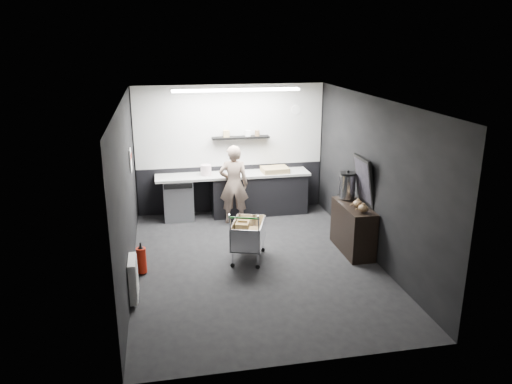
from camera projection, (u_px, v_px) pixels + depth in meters
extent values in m
plane|color=black|center=(255.00, 263.00, 8.36)|extent=(5.50, 5.50, 0.00)
plane|color=white|center=(255.00, 100.00, 7.55)|extent=(5.50, 5.50, 0.00)
plane|color=black|center=(230.00, 149.00, 10.53)|extent=(5.50, 0.00, 5.50)
plane|color=black|center=(304.00, 257.00, 5.38)|extent=(5.50, 0.00, 5.50)
plane|color=black|center=(127.00, 193.00, 7.59)|extent=(0.00, 5.50, 5.50)
plane|color=black|center=(373.00, 179.00, 8.32)|extent=(0.00, 5.50, 5.50)
cube|color=silver|center=(230.00, 126.00, 10.36)|extent=(3.95, 0.02, 1.70)
cube|color=black|center=(231.00, 188.00, 10.77)|extent=(3.95, 0.02, 1.00)
cube|color=black|center=(241.00, 137.00, 10.37)|extent=(1.20, 0.22, 0.04)
cylinder|color=white|center=(296.00, 110.00, 10.52)|extent=(0.20, 0.03, 0.20)
cube|color=white|center=(131.00, 160.00, 8.75)|extent=(0.02, 0.30, 0.40)
cube|color=red|center=(131.00, 156.00, 8.73)|extent=(0.02, 0.22, 0.10)
cube|color=white|center=(133.00, 279.00, 7.05)|extent=(0.10, 0.50, 0.60)
cube|color=white|center=(236.00, 90.00, 9.30)|extent=(2.40, 0.20, 0.04)
cube|color=black|center=(259.00, 194.00, 10.60)|extent=(2.00, 0.56, 0.85)
cube|color=#AEAEA9|center=(233.00, 175.00, 10.36)|extent=(3.20, 0.60, 0.05)
cube|color=#9EA0A5|center=(178.00, 199.00, 10.29)|extent=(0.60, 0.58, 0.85)
cube|color=black|center=(178.00, 186.00, 9.90)|extent=(0.56, 0.02, 0.10)
imported|color=beige|center=(234.00, 184.00, 9.95)|extent=(0.64, 0.48, 1.60)
cube|color=silver|center=(248.00, 244.00, 8.41)|extent=(0.72, 0.89, 0.02)
cube|color=silver|center=(234.00, 234.00, 8.31)|extent=(0.27, 0.73, 0.41)
cube|color=silver|center=(262.00, 232.00, 8.40)|extent=(0.27, 0.73, 0.41)
cube|color=silver|center=(252.00, 242.00, 8.00)|extent=(0.48, 0.18, 0.41)
cube|color=silver|center=(244.00, 225.00, 8.70)|extent=(0.48, 0.18, 0.41)
cylinder|color=silver|center=(239.00, 260.00, 8.09)|extent=(0.02, 0.02, 0.27)
cylinder|color=silver|center=(264.00, 258.00, 8.16)|extent=(0.02, 0.02, 0.27)
cylinder|color=silver|center=(233.00, 244.00, 8.73)|extent=(0.02, 0.02, 0.27)
cylinder|color=silver|center=(256.00, 242.00, 8.81)|extent=(0.02, 0.02, 0.27)
cylinder|color=#227F28|center=(253.00, 218.00, 7.82)|extent=(0.48, 0.19, 0.03)
cube|color=olive|center=(241.00, 232.00, 8.42)|extent=(0.29, 0.33, 0.34)
cube|color=olive|center=(257.00, 237.00, 8.28)|extent=(0.27, 0.30, 0.31)
cylinder|color=black|center=(239.00, 267.00, 8.12)|extent=(0.08, 0.05, 0.07)
cylinder|color=black|center=(233.00, 250.00, 8.77)|extent=(0.08, 0.05, 0.07)
cylinder|color=black|center=(264.00, 265.00, 8.20)|extent=(0.08, 0.05, 0.07)
cylinder|color=black|center=(256.00, 248.00, 8.84)|extent=(0.08, 0.05, 0.07)
cube|color=black|center=(353.00, 228.00, 8.70)|extent=(0.42, 1.13, 0.85)
cylinder|color=silver|center=(347.00, 186.00, 8.86)|extent=(0.28, 0.28, 0.43)
cylinder|color=black|center=(348.00, 174.00, 8.79)|extent=(0.28, 0.28, 0.04)
sphere|color=black|center=(348.00, 171.00, 8.78)|extent=(0.05, 0.05, 0.05)
ellipsoid|color=brown|center=(358.00, 204.00, 8.42)|extent=(0.17, 0.17, 0.14)
ellipsoid|color=brown|center=(363.00, 208.00, 8.20)|extent=(0.17, 0.17, 0.14)
cube|color=black|center=(364.00, 181.00, 8.53)|extent=(0.20, 0.66, 0.84)
cube|color=black|center=(363.00, 181.00, 8.52)|extent=(0.14, 0.56, 0.72)
cylinder|color=#A91B0B|center=(142.00, 260.00, 7.90)|extent=(0.15, 0.15, 0.41)
cone|color=black|center=(141.00, 247.00, 7.83)|extent=(0.10, 0.10, 0.06)
cylinder|color=black|center=(140.00, 244.00, 7.82)|extent=(0.03, 0.03, 0.06)
cube|color=tan|center=(275.00, 170.00, 10.45)|extent=(0.56, 0.44, 0.11)
cylinder|color=silver|center=(206.00, 170.00, 10.22)|extent=(0.22, 0.22, 0.22)
cube|color=white|center=(237.00, 171.00, 10.30)|extent=(0.17, 0.14, 0.16)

